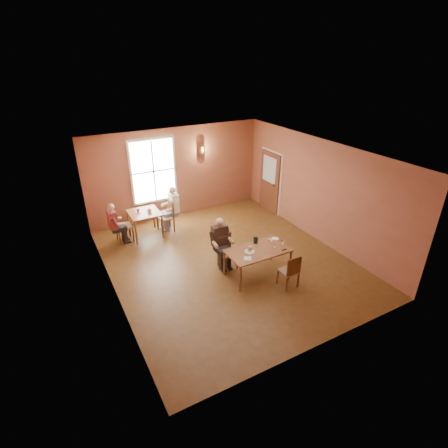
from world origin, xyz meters
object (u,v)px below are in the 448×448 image
main_table (257,262)px  chair_diner_white (165,217)px  chair_diner_maroon (124,225)px  diner_white (166,211)px  chair_empty (289,270)px  chair_diner_main (228,252)px  diner_main (228,246)px  second_table (145,224)px  diner_maroon (122,222)px

main_table → chair_diner_white: chair_diner_white is taller
main_table → chair_diner_maroon: bearing=126.3°
chair_diner_white → diner_white: diner_white is taller
chair_diner_white → diner_white: (0.03, 0.00, 0.18)m
main_table → chair_empty: chair_empty is taller
chair_diner_main → diner_white: 2.84m
chair_empty → diner_main: bearing=123.0°
diner_main → chair_diner_maroon: bearing=-54.3°
main_table → diner_main: size_ratio=1.18×
main_table → chair_diner_main: (-0.50, 0.65, 0.10)m
second_table → main_table: bearing=-61.4°
chair_diner_white → diner_maroon: diner_maroon is taller
chair_empty → second_table: size_ratio=0.99×
chair_diner_maroon → diner_main: bearing=35.7°
main_table → diner_maroon: 4.25m
diner_main → diner_maroon: size_ratio=1.05×
second_table → diner_maroon: diner_maroon is taller
chair_empty → chair_diner_maroon: size_ratio=0.88×
diner_main → second_table: diner_main is taller
diner_maroon → diner_main: bearing=36.2°
main_table → diner_maroon: size_ratio=1.24×
chair_diner_main → chair_diner_white: (-0.70, 2.75, 0.04)m
chair_empty → diner_white: size_ratio=0.65×
chair_diner_main → second_table: bearing=-63.8°
diner_main → chair_empty: size_ratio=1.48×
second_table → chair_diner_white: (0.65, 0.00, 0.10)m
chair_empty → diner_maroon: diner_maroon is taller
chair_diner_main → main_table: bearing=127.6°
second_table → chair_diner_main: bearing=-63.8°
diner_white → diner_maroon: size_ratio=1.08×
diner_main → chair_diner_white: size_ratio=1.32×
second_table → chair_diner_maroon: 0.66m
chair_diner_main → chair_empty: (0.90, -1.40, -0.02)m
main_table → chair_diner_main: size_ratio=1.68×
diner_white → diner_maroon: bearing=90.0°
diner_main → chair_diner_maroon: size_ratio=1.31×
second_table → chair_diner_maroon: size_ratio=0.89×
diner_main → chair_empty: (0.90, -1.37, -0.21)m
chair_diner_maroon → diner_maroon: bearing=-90.0°
diner_maroon → chair_empty: bearing=35.2°
chair_diner_main → diner_maroon: bearing=-53.6°
main_table → diner_white: size_ratio=1.15×
chair_diner_main → chair_diner_maroon: 3.40m
chair_diner_white → chair_diner_main: bearing=-165.7°
chair_diner_main → diner_main: diner_main is taller
second_table → diner_maroon: size_ratio=0.72×
main_table → diner_white: (-1.17, 3.40, 0.31)m
main_table → diner_main: (-0.50, 0.62, 0.29)m
second_table → chair_diner_white: size_ratio=0.90×
chair_diner_main → chair_empty: bearing=122.6°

